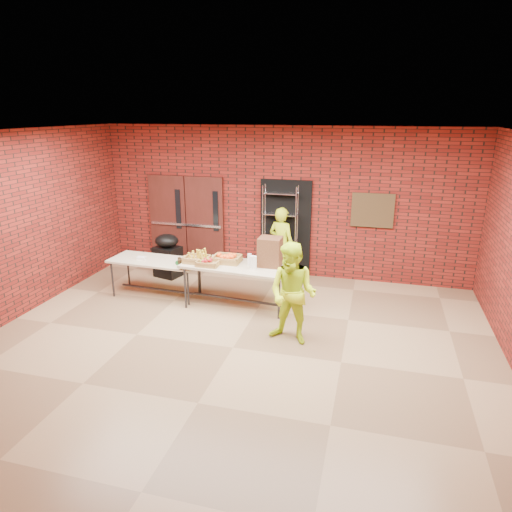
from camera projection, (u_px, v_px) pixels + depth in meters
The scene contains 19 objects.
room at pixel (231, 249), 6.55m from camera, with size 8.08×7.08×3.28m.
double_doors at pixel (187, 222), 10.42m from camera, with size 1.78×0.12×2.10m.
dark_doorway at pixel (285, 228), 9.87m from camera, with size 1.10×0.06×2.10m, color black.
bronze_plaque at pixel (373, 210), 9.27m from camera, with size 0.85×0.04×0.70m, color #44321B.
wire_rack at pixel (280, 232), 9.78m from camera, with size 0.73×0.24×2.00m, color #B2B2B9, non-canonical shape.
table_left at pixel (156, 263), 8.85m from camera, with size 1.82×0.83×0.73m.
table_right at pixel (236, 268), 8.31m from camera, with size 2.03×0.97×0.81m.
basket_bananas at pixel (197, 259), 8.42m from camera, with size 0.46×0.36×0.14m.
basket_oranges at pixel (227, 259), 8.42m from camera, with size 0.50×0.39×0.16m.
basket_apples at pixel (208, 263), 8.23m from camera, with size 0.40×0.31×0.12m.
muffin_tray at pixel (187, 260), 8.63m from camera, with size 0.44×0.44×0.11m.
napkin_box at pixel (141, 258), 8.84m from camera, with size 0.16×0.11×0.05m, color white.
coffee_dispenser at pixel (270, 252), 8.17m from camera, with size 0.40×0.36×0.53m, color brown.
cup_stack_front at pixel (252, 263), 8.01m from camera, with size 0.08×0.08×0.25m, color white.
cup_stack_mid at pixel (254, 263), 8.03m from camera, with size 0.08×0.08×0.24m, color white.
cup_stack_back at pixel (250, 260), 8.24m from camera, with size 0.07×0.07×0.22m, color white.
covered_grill at pixel (168, 255), 9.93m from camera, with size 0.62×0.55×0.95m.
volunteer_woman at pixel (281, 244), 9.62m from camera, with size 0.58×0.38×1.59m, color #CCF31B.
volunteer_man at pixel (293, 294), 7.01m from camera, with size 0.78×0.61×1.61m, color #CCF31B.
Camera 1 is at (1.97, -5.96, 3.51)m, focal length 32.00 mm.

